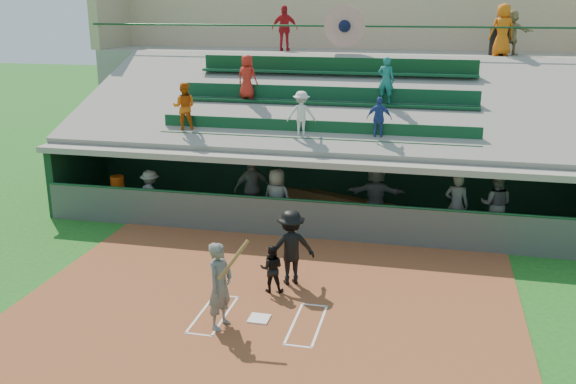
% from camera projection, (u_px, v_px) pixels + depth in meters
% --- Properties ---
extents(ground, '(100.00, 100.00, 0.00)m').
position_uv_depth(ground, '(259.00, 320.00, 13.57)').
color(ground, '#195919').
rests_on(ground, ground).
extents(dirt_slab, '(11.00, 9.00, 0.02)m').
position_uv_depth(dirt_slab, '(265.00, 309.00, 14.03)').
color(dirt_slab, brown).
rests_on(dirt_slab, ground).
extents(home_plate, '(0.43, 0.43, 0.03)m').
position_uv_depth(home_plate, '(259.00, 319.00, 13.56)').
color(home_plate, white).
rests_on(home_plate, dirt_slab).
extents(batters_box_chalk, '(2.65, 1.85, 0.01)m').
position_uv_depth(batters_box_chalk, '(259.00, 319.00, 13.56)').
color(batters_box_chalk, white).
rests_on(batters_box_chalk, dirt_slab).
extents(dugout_floor, '(16.00, 3.50, 0.04)m').
position_uv_depth(dugout_floor, '(317.00, 218.00, 19.87)').
color(dugout_floor, gray).
rests_on(dugout_floor, ground).
extents(concourse_slab, '(20.00, 3.00, 4.60)m').
position_uv_depth(concourse_slab, '(348.00, 110.00, 25.52)').
color(concourse_slab, gray).
rests_on(concourse_slab, ground).
extents(grandstand, '(20.40, 10.40, 7.80)m').
position_uv_depth(grandstand, '(336.00, 125.00, 22.74)').
color(grandstand, '#4E534D').
rests_on(grandstand, ground).
extents(batter_at_plate, '(0.93, 0.80, 1.95)m').
position_uv_depth(batter_at_plate, '(220.00, 285.00, 13.00)').
color(batter_at_plate, '#545752').
rests_on(batter_at_plate, dirt_slab).
extents(catcher, '(0.61, 0.51, 1.13)m').
position_uv_depth(catcher, '(272.00, 269.00, 14.72)').
color(catcher, black).
rests_on(catcher, dirt_slab).
extents(home_umpire, '(1.34, 1.10, 1.81)m').
position_uv_depth(home_umpire, '(291.00, 247.00, 15.07)').
color(home_umpire, black).
rests_on(home_umpire, dirt_slab).
extents(dugout_bench, '(12.99, 5.85, 0.42)m').
position_uv_depth(dugout_bench, '(323.00, 199.00, 21.03)').
color(dugout_bench, olive).
rests_on(dugout_bench, dugout_floor).
extents(white_table, '(1.00, 0.87, 0.73)m').
position_uv_depth(white_table, '(119.00, 201.00, 20.31)').
color(white_table, silver).
rests_on(white_table, dugout_floor).
extents(water_cooler, '(0.42, 0.42, 0.42)m').
position_uv_depth(water_cooler, '(117.00, 183.00, 20.20)').
color(water_cooler, '#DB4C0C').
rests_on(water_cooler, white_table).
extents(dugout_player_a, '(1.15, 0.93, 1.55)m').
position_uv_depth(dugout_player_a, '(151.00, 195.00, 19.50)').
color(dugout_player_a, '#5F615C').
rests_on(dugout_player_a, dugout_floor).
extents(dugout_player_b, '(1.23, 0.94, 1.94)m').
position_uv_depth(dugout_player_b, '(253.00, 189.00, 19.44)').
color(dugout_player_b, '#565853').
rests_on(dugout_player_b, dugout_floor).
extents(dugout_player_c, '(0.99, 0.76, 1.80)m').
position_uv_depth(dugout_player_c, '(277.00, 199.00, 18.69)').
color(dugout_player_c, '#5A5C57').
rests_on(dugout_player_c, dugout_floor).
extents(dugout_player_d, '(1.74, 0.67, 1.83)m').
position_uv_depth(dugout_player_d, '(376.00, 195.00, 19.03)').
color(dugout_player_d, '#5B5D58').
rests_on(dugout_player_d, dugout_floor).
extents(dugout_player_e, '(0.72, 0.53, 1.82)m').
position_uv_depth(dugout_player_e, '(456.00, 205.00, 18.09)').
color(dugout_player_e, '#5D605A').
rests_on(dugout_player_e, dugout_floor).
extents(dugout_player_f, '(0.98, 0.81, 1.84)m').
position_uv_depth(dugout_player_f, '(496.00, 204.00, 18.12)').
color(dugout_player_f, '#62645F').
rests_on(dugout_player_f, dugout_floor).
extents(trash_bin, '(0.65, 0.65, 0.97)m').
position_uv_depth(trash_bin, '(499.00, 41.00, 22.90)').
color(trash_bin, black).
rests_on(trash_bin, concourse_slab).
extents(concourse_staff_a, '(1.04, 0.51, 1.72)m').
position_uv_depth(concourse_staff_a, '(285.00, 28.00, 24.69)').
color(concourse_staff_a, red).
rests_on(concourse_staff_a, concourse_slab).
extents(concourse_staff_b, '(1.02, 0.83, 1.80)m').
position_uv_depth(concourse_staff_b, '(502.00, 30.00, 22.46)').
color(concourse_staff_b, orange).
rests_on(concourse_staff_b, concourse_slab).
extents(concourse_staff_c, '(1.53, 1.04, 1.59)m').
position_uv_depth(concourse_staff_c, '(511.00, 32.00, 22.98)').
color(concourse_staff_c, tan).
rests_on(concourse_staff_c, concourse_slab).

